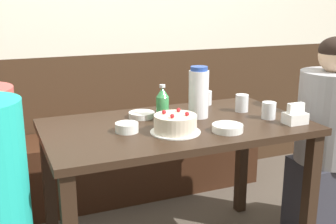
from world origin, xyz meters
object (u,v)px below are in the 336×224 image
object	(u,v)px
soju_bottle	(162,104)
glass_shot_small	(242,103)
bench_seat	(128,163)
glass_water_tall	(269,110)
bowl_side_dish	(227,128)
napkin_holder	(295,116)
water_pitcher	(199,93)
bowl_soup_white	(127,127)
person_pale_blue_shirt	(327,140)
glass_tumbler_short	(206,98)
birthday_cake	(175,124)
bowl_rice_small	(142,115)

from	to	relation	value
soju_bottle	glass_shot_small	world-z (taller)	soju_bottle
bench_seat	glass_water_tall	world-z (taller)	glass_water_tall
bowl_side_dish	napkin_holder	bearing A→B (deg)	-2.72
water_pitcher	napkin_holder	world-z (taller)	water_pitcher
bowl_soup_white	glass_water_tall	world-z (taller)	glass_water_tall
bench_seat	soju_bottle	xyz separation A→B (m)	(-0.05, -0.76, 0.61)
napkin_holder	glass_water_tall	distance (m)	0.14
glass_water_tall	glass_shot_small	size ratio (longest dim) A/B	0.92
soju_bottle	person_pale_blue_shirt	bearing A→B (deg)	-9.22
bowl_soup_white	glass_tumbler_short	bearing A→B (deg)	28.95
water_pitcher	glass_shot_small	size ratio (longest dim) A/B	2.85
water_pitcher	bowl_side_dish	distance (m)	0.30
person_pale_blue_shirt	soju_bottle	bearing A→B (deg)	-9.22
person_pale_blue_shirt	bowl_side_dish	bearing A→B (deg)	9.69
birthday_cake	glass_shot_small	world-z (taller)	birthday_cake
glass_water_tall	glass_tumbler_short	xyz separation A→B (m)	(-0.16, 0.39, -0.00)
bowl_soup_white	birthday_cake	bearing A→B (deg)	-25.18
bench_seat	bowl_side_dish	xyz separation A→B (m)	(0.17, -1.04, 0.54)
napkin_holder	soju_bottle	bearing A→B (deg)	152.91
bowl_side_dish	glass_shot_small	bearing A→B (deg)	47.78
person_pale_blue_shirt	bowl_soup_white	bearing A→B (deg)	-2.40
glass_water_tall	glass_tumbler_short	distance (m)	0.42
bench_seat	bowl_soup_white	world-z (taller)	bowl_soup_white
napkin_holder	bowl_rice_small	xyz separation A→B (m)	(-0.67, 0.40, -0.02)
bowl_side_dish	glass_water_tall	distance (m)	0.33
birthday_cake	bowl_side_dish	xyz separation A→B (m)	(0.23, -0.08, -0.02)
water_pitcher	bowl_soup_white	world-z (taller)	water_pitcher
bowl_soup_white	bench_seat	bearing A→B (deg)	72.62
bowl_soup_white	bowl_side_dish	xyz separation A→B (m)	(0.44, -0.18, -0.00)
bowl_side_dish	glass_shot_small	distance (m)	0.39
birthday_cake	napkin_holder	xyz separation A→B (m)	(0.61, -0.10, -0.00)
birthday_cake	bowl_rice_small	xyz separation A→B (m)	(-0.06, 0.31, -0.03)
soju_bottle	bowl_soup_white	world-z (taller)	soju_bottle
bowl_soup_white	bowl_side_dish	size ratio (longest dim) A/B	0.75
soju_bottle	bowl_rice_small	distance (m)	0.15
birthday_cake	bowl_soup_white	world-z (taller)	birthday_cake
soju_bottle	napkin_holder	size ratio (longest dim) A/B	1.71
bowl_soup_white	bowl_side_dish	bearing A→B (deg)	-22.10
water_pitcher	glass_water_tall	bearing A→B (deg)	-27.31
birthday_cake	bench_seat	bearing A→B (deg)	86.12
napkin_holder	bowl_soup_white	world-z (taller)	napkin_holder
bowl_side_dish	person_pale_blue_shirt	world-z (taller)	person_pale_blue_shirt
water_pitcher	glass_water_tall	xyz separation A→B (m)	(0.32, -0.17, -0.09)
bowl_rice_small	glass_water_tall	world-z (taller)	glass_water_tall
bench_seat	bowl_soup_white	distance (m)	1.06
bowl_soup_white	bowl_rice_small	distance (m)	0.26
bowl_rice_small	bowl_side_dish	world-z (taller)	bowl_side_dish
bowl_soup_white	glass_shot_small	distance (m)	0.71
water_pitcher	bowl_soup_white	bearing A→B (deg)	-166.79
water_pitcher	glass_water_tall	distance (m)	0.37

